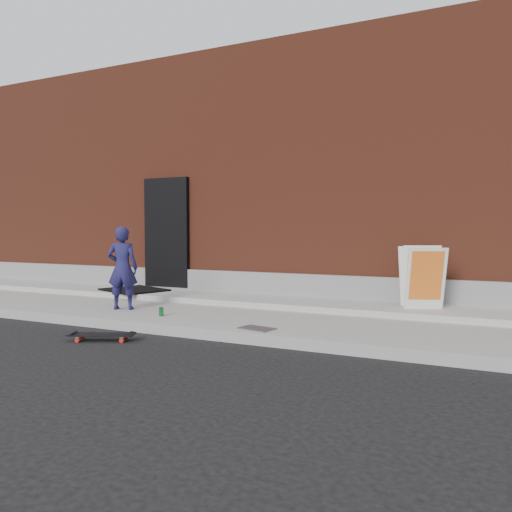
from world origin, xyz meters
The scene contains 10 objects.
ground centered at (0.00, 0.00, 0.00)m, with size 80.00×80.00×0.00m, color black.
sidewalk centered at (0.00, 1.50, 0.07)m, with size 20.00×3.00×0.15m, color gray.
apron centered at (0.00, 2.40, 0.20)m, with size 20.00×1.20×0.10m, color gray.
building centered at (0.00, 6.99, 2.50)m, with size 20.00×8.10×5.00m.
child centered at (-1.96, 0.82, 0.83)m, with size 0.50×0.33×1.36m, color #1D1A4B.
skateboard centered at (-1.09, -0.63, 0.08)m, with size 0.85×0.53×0.09m.
pizza_sign centered at (2.54, 2.41, 0.73)m, with size 0.80×0.86×0.96m.
soda_can centered at (-1.01, 0.56, 0.21)m, with size 0.07×0.07×0.13m, color #187C33.
doormat centered at (-2.90, 2.26, 0.27)m, with size 1.18×0.95×0.03m, color black.
utility_plate centered at (0.72, 0.29, 0.16)m, with size 0.45×0.29×0.01m, color #5D5C62.
Camera 1 is at (3.49, -5.60, 1.45)m, focal length 35.00 mm.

